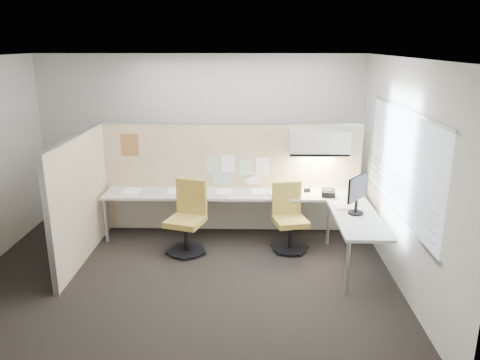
{
  "coord_description": "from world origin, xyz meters",
  "views": [
    {
      "loc": [
        0.87,
        -5.62,
        2.98
      ],
      "look_at": [
        0.71,
        0.8,
        1.08
      ],
      "focal_mm": 35.0,
      "sensor_mm": 36.0,
      "label": 1
    }
  ],
  "objects_px": {
    "desk": "(255,204)",
    "monitor": "(357,192)",
    "chair_right": "(289,220)",
    "phone": "(328,193)",
    "chair_left": "(188,220)"
  },
  "relations": [
    {
      "from": "monitor",
      "to": "phone",
      "type": "distance_m",
      "value": 0.83
    },
    {
      "from": "chair_right",
      "to": "monitor",
      "type": "height_order",
      "value": "monitor"
    },
    {
      "from": "chair_left",
      "to": "chair_right",
      "type": "relative_size",
      "value": 1.06
    },
    {
      "from": "desk",
      "to": "phone",
      "type": "height_order",
      "value": "phone"
    },
    {
      "from": "desk",
      "to": "chair_left",
      "type": "bearing_deg",
      "value": -157.84
    },
    {
      "from": "desk",
      "to": "phone",
      "type": "xyz_separation_m",
      "value": [
        1.11,
        0.01,
        0.18
      ]
    },
    {
      "from": "chair_right",
      "to": "phone",
      "type": "distance_m",
      "value": 0.74
    },
    {
      "from": "monitor",
      "to": "phone",
      "type": "relative_size",
      "value": 2.29
    },
    {
      "from": "chair_left",
      "to": "phone",
      "type": "relative_size",
      "value": 4.48
    },
    {
      "from": "chair_left",
      "to": "monitor",
      "type": "bearing_deg",
      "value": 9.4
    },
    {
      "from": "chair_left",
      "to": "chair_right",
      "type": "xyz_separation_m",
      "value": [
        1.49,
        0.12,
        -0.03
      ]
    },
    {
      "from": "desk",
      "to": "chair_right",
      "type": "distance_m",
      "value": 0.6
    },
    {
      "from": "phone",
      "to": "monitor",
      "type": "bearing_deg",
      "value": -62.24
    },
    {
      "from": "desk",
      "to": "monitor",
      "type": "xyz_separation_m",
      "value": [
        1.37,
        -0.74,
        0.44
      ]
    },
    {
      "from": "chair_right",
      "to": "phone",
      "type": "xyz_separation_m",
      "value": [
        0.6,
        0.29,
        0.32
      ]
    }
  ]
}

